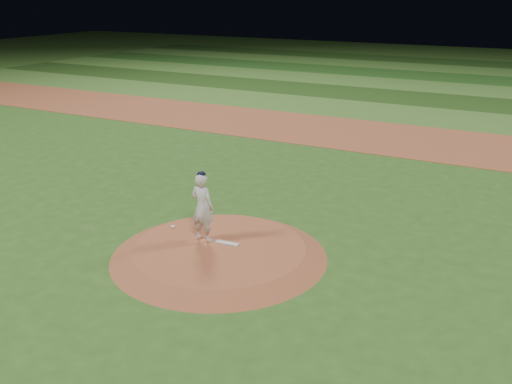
% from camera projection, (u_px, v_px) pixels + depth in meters
% --- Properties ---
extents(ground, '(120.00, 120.00, 0.00)m').
position_uv_depth(ground, '(219.00, 256.00, 14.55)').
color(ground, '#2C551B').
rests_on(ground, ground).
extents(infield_dirt_band, '(70.00, 6.00, 0.02)m').
position_uv_depth(infield_dirt_band, '(378.00, 137.00, 26.19)').
color(infield_dirt_band, brown).
rests_on(infield_dirt_band, ground).
extents(outfield_stripe_0, '(70.00, 5.00, 0.02)m').
position_uv_depth(outfield_stripe_0, '(408.00, 114.00, 30.76)').
color(outfield_stripe_0, '#3C6B27').
rests_on(outfield_stripe_0, ground).
extents(outfield_stripe_1, '(70.00, 5.00, 0.02)m').
position_uv_depth(outfield_stripe_1, '(428.00, 99.00, 34.91)').
color(outfield_stripe_1, '#1F4014').
rests_on(outfield_stripe_1, ground).
extents(outfield_stripe_2, '(70.00, 5.00, 0.02)m').
position_uv_depth(outfield_stripe_2, '(444.00, 88.00, 39.07)').
color(outfield_stripe_2, '#3C6D27').
rests_on(outfield_stripe_2, ground).
extents(outfield_stripe_3, '(70.00, 5.00, 0.02)m').
position_uv_depth(outfield_stripe_3, '(457.00, 78.00, 43.22)').
color(outfield_stripe_3, '#1E4917').
rests_on(outfield_stripe_3, ground).
extents(outfield_stripe_4, '(70.00, 5.00, 0.02)m').
position_uv_depth(outfield_stripe_4, '(467.00, 70.00, 47.38)').
color(outfield_stripe_4, '#3A6B26').
rests_on(outfield_stripe_4, ground).
extents(outfield_stripe_5, '(70.00, 5.00, 0.02)m').
position_uv_depth(outfield_stripe_5, '(476.00, 63.00, 51.54)').
color(outfield_stripe_5, '#1C4014').
rests_on(outfield_stripe_5, ground).
extents(pitchers_mound, '(5.50, 5.50, 0.25)m').
position_uv_depth(pitchers_mound, '(219.00, 251.00, 14.51)').
color(pitchers_mound, '#994D2F').
rests_on(pitchers_mound, ground).
extents(pitching_rubber, '(0.64, 0.20, 0.03)m').
position_uv_depth(pitching_rubber, '(227.00, 243.00, 14.65)').
color(pitching_rubber, beige).
rests_on(pitching_rubber, pitchers_mound).
extents(rosin_bag, '(0.11, 0.11, 0.06)m').
position_uv_depth(rosin_bag, '(173.00, 226.00, 15.63)').
color(rosin_bag, white).
rests_on(rosin_bag, pitchers_mound).
extents(pitcher_on_mound, '(0.70, 0.49, 1.88)m').
position_uv_depth(pitcher_on_mound, '(203.00, 207.00, 14.57)').
color(pitcher_on_mound, silver).
rests_on(pitcher_on_mound, pitchers_mound).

